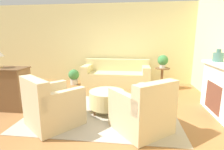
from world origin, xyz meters
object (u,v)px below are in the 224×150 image
(armchair_right, at_px, (143,111))
(ottoman_table, at_px, (107,99))
(couch, at_px, (116,76))
(side_table, at_px, (162,75))
(vase_mantel_near, at_px, (218,57))
(potted_plant_floor, at_px, (74,76))
(dresser, at_px, (2,88))
(potted_plant_on_side_table, at_px, (163,61))
(armchair_left, at_px, (52,107))

(armchair_right, xyz_separation_m, ottoman_table, (-0.75, 0.71, -0.06))
(couch, distance_m, side_table, 1.52)
(vase_mantel_near, relative_size, potted_plant_floor, 0.52)
(armchair_right, distance_m, side_table, 2.91)
(dresser, xyz_separation_m, vase_mantel_near, (4.84, 0.60, 0.71))
(ottoman_table, height_order, potted_plant_on_side_table, potted_plant_on_side_table)
(vase_mantel_near, bearing_deg, couch, 144.95)
(ottoman_table, distance_m, dresser, 2.43)
(armchair_right, xyz_separation_m, dresser, (-3.17, 0.63, 0.13))
(potted_plant_on_side_table, height_order, potted_plant_floor, potted_plant_on_side_table)
(armchair_left, bearing_deg, couch, 72.87)
(side_table, distance_m, dresser, 4.48)
(armchair_left, distance_m, potted_plant_floor, 2.94)
(side_table, bearing_deg, vase_mantel_near, -59.68)
(potted_plant_floor, bearing_deg, couch, 2.37)
(couch, distance_m, ottoman_table, 2.23)
(ottoman_table, height_order, vase_mantel_near, vase_mantel_near)
(couch, xyz_separation_m, potted_plant_floor, (-1.49, -0.06, -0.03))
(armchair_right, height_order, side_table, armchair_right)
(armchair_right, relative_size, dresser, 0.99)
(ottoman_table, distance_m, potted_plant_on_side_table, 2.65)
(couch, distance_m, armchair_left, 3.08)
(armchair_left, height_order, ottoman_table, armchair_left)
(armchair_right, distance_m, dresser, 3.24)
(ottoman_table, bearing_deg, couch, 90.54)
(armchair_left, height_order, potted_plant_on_side_table, potted_plant_on_side_table)
(armchair_right, xyz_separation_m, potted_plant_on_side_table, (0.74, 2.82, 0.54))
(armchair_left, height_order, dresser, dresser)
(couch, bearing_deg, vase_mantel_near, -35.05)
(couch, bearing_deg, potted_plant_on_side_table, -4.72)
(dresser, bearing_deg, side_table, 29.17)
(dresser, height_order, potted_plant_floor, dresser)
(armchair_right, distance_m, vase_mantel_near, 2.24)
(ottoman_table, bearing_deg, potted_plant_on_side_table, 54.76)
(armchair_right, relative_size, ottoman_table, 1.56)
(potted_plant_on_side_table, distance_m, potted_plant_floor, 3.05)
(dresser, xyz_separation_m, potted_plant_on_side_table, (3.91, 2.18, 0.40))
(dresser, bearing_deg, armchair_left, -22.90)
(armchair_right, bearing_deg, vase_mantel_near, 36.44)
(armchair_left, xyz_separation_m, ottoman_table, (0.93, 0.71, -0.06))
(couch, bearing_deg, dresser, -136.15)
(potted_plant_floor, bearing_deg, armchair_right, -51.97)
(armchair_right, bearing_deg, ottoman_table, 136.44)
(potted_plant_floor, bearing_deg, dresser, -112.23)
(vase_mantel_near, height_order, potted_plant_on_side_table, vase_mantel_near)
(armchair_right, bearing_deg, side_table, 75.24)
(ottoman_table, relative_size, potted_plant_floor, 1.42)
(couch, relative_size, ottoman_table, 2.92)
(armchair_left, xyz_separation_m, armchair_right, (1.67, 0.00, 0.00))
(side_table, xyz_separation_m, dresser, (-3.91, -2.18, 0.05))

